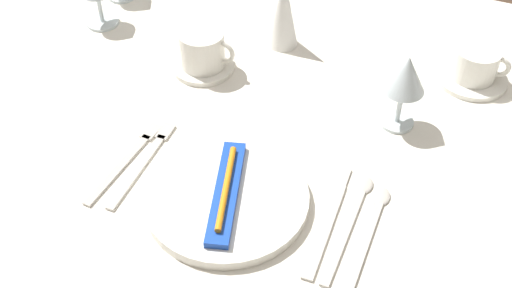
{
  "coord_description": "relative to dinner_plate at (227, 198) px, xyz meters",
  "views": [
    {
      "loc": [
        0.26,
        -0.8,
        1.5
      ],
      "look_at": [
        -0.03,
        -0.11,
        0.76
      ],
      "focal_mm": 44.11,
      "sensor_mm": 36.0,
      "label": 1
    }
  ],
  "objects": [
    {
      "name": "fork_inner",
      "position": [
        -0.19,
        0.02,
        -0.01
      ],
      "size": [
        0.03,
        0.21,
        0.0
      ],
      "color": "beige",
      "rests_on": "dining_table"
    },
    {
      "name": "wine_glass_far",
      "position": [
        0.2,
        0.29,
        0.09
      ],
      "size": [
        0.07,
        0.07,
        0.14
      ],
      "color": "silver",
      "rests_on": "dining_table"
    },
    {
      "name": "saucer_left",
      "position": [
        0.31,
        0.46,
        -0.0
      ],
      "size": [
        0.14,
        0.14,
        0.01
      ],
      "primitive_type": "cylinder",
      "color": "white",
      "rests_on": "dining_table"
    },
    {
      "name": "spoon_soup",
      "position": [
        0.19,
        0.05,
        -0.01
      ],
      "size": [
        0.03,
        0.23,
        0.01
      ],
      "color": "beige",
      "rests_on": "dining_table"
    },
    {
      "name": "dinner_plate",
      "position": [
        0.0,
        0.0,
        0.0
      ],
      "size": [
        0.26,
        0.26,
        0.02
      ],
      "primitive_type": "cylinder",
      "color": "white",
      "rests_on": "dining_table"
    },
    {
      "name": "napkin_folded",
      "position": [
        -0.07,
        0.43,
        0.07
      ],
      "size": [
        0.06,
        0.06,
        0.16
      ],
      "primitive_type": "cone",
      "color": "white",
      "rests_on": "dining_table"
    },
    {
      "name": "dining_table",
      "position": [
        0.03,
        0.23,
        -0.09
      ],
      "size": [
        1.8,
        1.11,
        0.74
      ],
      "color": "silver",
      "rests_on": "ground"
    },
    {
      "name": "dinner_knife",
      "position": [
        0.16,
        0.02,
        -0.01
      ],
      "size": [
        0.03,
        0.23,
        0.0
      ],
      "color": "beige",
      "rests_on": "dining_table"
    },
    {
      "name": "coffee_cup_left",
      "position": [
        0.31,
        0.46,
        0.03
      ],
      "size": [
        0.11,
        0.08,
        0.06
      ],
      "color": "white",
      "rests_on": "saucer_left"
    },
    {
      "name": "toothbrush_package",
      "position": [
        0.0,
        0.0,
        0.02
      ],
      "size": [
        0.09,
        0.21,
        0.02
      ],
      "color": "blue",
      "rests_on": "dinner_plate"
    },
    {
      "name": "spoon_dessert",
      "position": [
        0.22,
        0.03,
        -0.01
      ],
      "size": [
        0.03,
        0.23,
        0.01
      ],
      "color": "beige",
      "rests_on": "dining_table"
    },
    {
      "name": "fork_outer",
      "position": [
        -0.16,
        0.03,
        -0.01
      ],
      "size": [
        0.02,
        0.21,
        0.0
      ],
      "color": "beige",
      "rests_on": "dining_table"
    },
    {
      "name": "coffee_cup_right",
      "position": [
        -0.18,
        0.3,
        0.04
      ],
      "size": [
        0.11,
        0.09,
        0.07
      ],
      "color": "white",
      "rests_on": "saucer_right"
    },
    {
      "name": "saucer_right",
      "position": [
        -0.19,
        0.3,
        -0.0
      ],
      "size": [
        0.12,
        0.12,
        0.01
      ],
      "primitive_type": "cylinder",
      "color": "white",
      "rests_on": "dining_table"
    }
  ]
}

